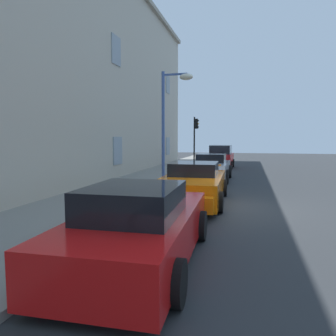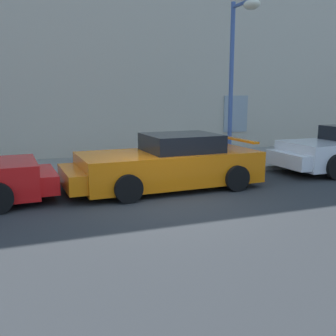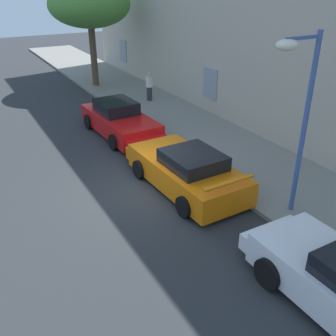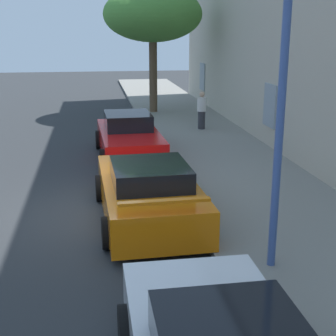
% 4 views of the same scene
% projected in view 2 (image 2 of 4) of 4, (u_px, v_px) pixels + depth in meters
% --- Properties ---
extents(ground_plane, '(80.00, 80.00, 0.00)m').
position_uv_depth(ground_plane, '(169.00, 201.00, 9.03)').
color(ground_plane, '#2B2D30').
extents(sidewalk, '(60.00, 4.06, 0.14)m').
position_uv_depth(sidewalk, '(122.00, 166.00, 12.94)').
color(sidewalk, gray).
rests_on(sidewalk, ground).
extents(building_facade, '(40.55, 4.01, 11.66)m').
position_uv_depth(building_facade, '(95.00, 5.00, 15.34)').
color(building_facade, '#BCB29E').
rests_on(building_facade, ground).
extents(sportscar_yellow_flank, '(5.07, 2.37, 1.39)m').
position_uv_depth(sportscar_yellow_flank, '(163.00, 165.00, 10.19)').
color(sportscar_yellow_flank, orange).
rests_on(sportscar_yellow_flank, ground).
extents(street_lamp, '(0.44, 1.42, 5.08)m').
position_uv_depth(street_lamp, '(239.00, 51.00, 12.00)').
color(street_lamp, '#3F5999').
rests_on(street_lamp, sidewalk).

